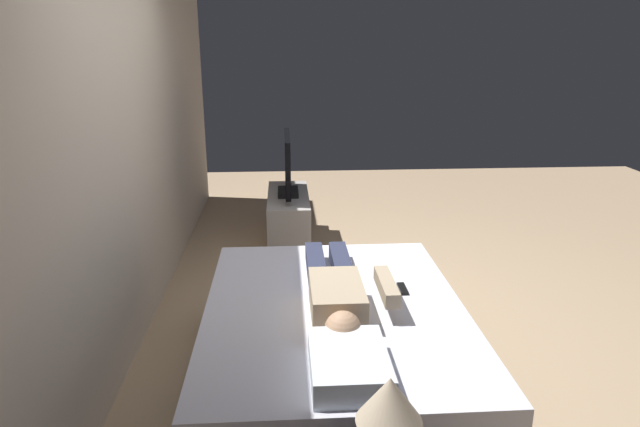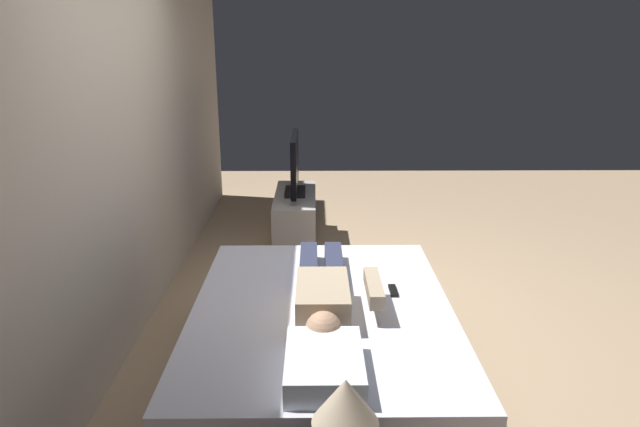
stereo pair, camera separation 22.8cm
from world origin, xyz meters
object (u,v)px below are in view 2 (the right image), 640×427
(person, at_px, (325,291))
(remote, at_px, (393,291))
(lamp, at_px, (345,404))
(tv, at_px, (295,166))
(pillow, at_px, (324,365))
(bed, at_px, (322,350))
(tv_stand, at_px, (296,218))

(person, distance_m, remote, 0.44)
(remote, xyz_separation_m, lamp, (-1.49, 0.36, 0.30))
(tv, height_order, lamp, tv)
(person, distance_m, tv, 2.51)
(pillow, xyz_separation_m, lamp, (-0.62, -0.06, 0.25))
(bed, bearing_deg, tv, 5.28)
(pillow, bearing_deg, remote, -25.83)
(pillow, xyz_separation_m, tv, (3.21, 0.23, 0.18))
(bed, xyz_separation_m, tv_stand, (2.52, 0.23, -0.01))
(pillow, height_order, person, person)
(pillow, xyz_separation_m, remote, (0.87, -0.42, -0.05))
(pillow, relative_size, lamp, 1.14)
(person, distance_m, lamp, 1.36)
(pillow, height_order, lamp, lamp)
(bed, bearing_deg, tv_stand, 5.28)
(tv_stand, bearing_deg, person, -174.30)
(remote, bearing_deg, tv_stand, 15.60)
(bed, xyz_separation_m, remote, (0.18, -0.42, 0.29))
(person, bearing_deg, pillow, 178.73)
(remote, bearing_deg, person, 110.47)
(lamp, bearing_deg, tv, 4.32)
(bed, xyz_separation_m, tv, (2.52, 0.23, 0.52))
(pillow, distance_m, tv_stand, 3.24)
(pillow, xyz_separation_m, person, (0.72, -0.02, 0.02))
(tv, distance_m, lamp, 3.84)
(bed, bearing_deg, lamp, -177.52)
(bed, relative_size, remote, 13.46)
(pillow, relative_size, person, 0.38)
(bed, xyz_separation_m, pillow, (-0.69, 0.00, 0.34))
(remote, xyz_separation_m, tv, (2.34, 0.65, 0.24))
(bed, bearing_deg, person, -28.97)
(pillow, relative_size, remote, 3.20)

